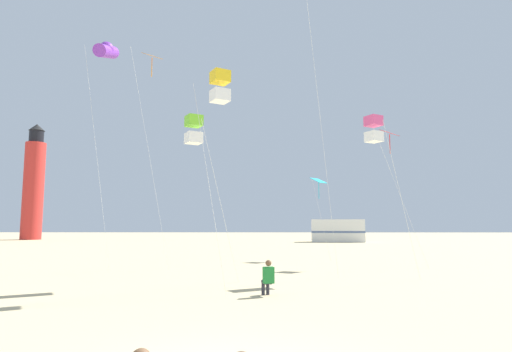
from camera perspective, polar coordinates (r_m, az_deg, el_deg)
name	(u,v)px	position (r m, az deg, el deg)	size (l,w,h in m)	color
kite_flyer_standing	(268,277)	(14.06, 1.60, -13.46)	(0.44, 0.56, 1.16)	#238438
kite_box_lime	(194,130)	(17.24, -8.40, 6.20)	(2.22, 2.38, 6.66)	silver
kite_diamond_orange	(152,65)	(24.78, -13.89, 14.36)	(2.16, 1.98, 11.80)	silver
kite_diamond_cyan	(319,183)	(28.03, 8.48, -0.94)	(1.22, 1.22, 5.33)	silver
kite_tube_violet	(107,51)	(25.34, -19.54, 15.66)	(1.74, 2.52, 12.40)	silver
kite_diamond_scarlet	(390,137)	(25.34, 17.67, 4.99)	(2.70, 2.01, 7.69)	silver
kite_box_gold	(220,87)	(15.65, -4.88, 11.92)	(1.33, 1.33, 7.84)	silver
kite_box_rainbow	(374,129)	(19.11, 15.62, 6.11)	(2.13, 2.13, 6.98)	silver
lighthouse_distant	(34,185)	(68.89, -27.84, -1.06)	(2.80, 2.80, 16.80)	red
rv_van_white	(338,231)	(53.89, 10.97, -7.28)	(6.60, 2.84, 2.80)	white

